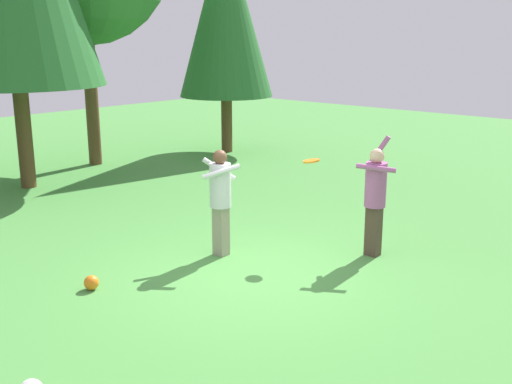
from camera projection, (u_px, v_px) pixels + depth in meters
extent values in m
plane|color=#4C9342|center=(252.00, 274.00, 9.16)|extent=(40.00, 40.00, 0.00)
cube|color=#4C382D|center=(373.00, 231.00, 9.85)|extent=(0.19, 0.22, 0.82)
cylinder|color=#A85693|center=(376.00, 185.00, 9.66)|extent=(0.34, 0.34, 0.71)
sphere|color=beige|center=(377.00, 156.00, 9.55)|extent=(0.23, 0.23, 0.23)
cylinder|color=#A85693|center=(376.00, 168.00, 9.40)|extent=(0.35, 0.58, 0.13)
cylinder|color=#A85693|center=(378.00, 152.00, 9.73)|extent=(0.25, 0.38, 0.56)
cube|color=gray|center=(221.00, 231.00, 9.88)|extent=(0.19, 0.22, 0.81)
cylinder|color=silver|center=(220.00, 185.00, 9.69)|extent=(0.34, 0.34, 0.70)
sphere|color=brown|center=(220.00, 157.00, 9.58)|extent=(0.23, 0.23, 0.23)
cylinder|color=silver|center=(219.00, 169.00, 9.83)|extent=(0.46, 0.41, 0.40)
cylinder|color=silver|center=(221.00, 172.00, 9.43)|extent=(0.51, 0.44, 0.24)
cylinder|color=orange|center=(311.00, 161.00, 9.82)|extent=(0.37, 0.37, 0.06)
sphere|color=orange|center=(91.00, 283.00, 8.57)|extent=(0.21, 0.21, 0.21)
cylinder|color=brown|center=(226.00, 101.00, 18.34)|extent=(0.33, 0.33, 3.06)
cone|color=#28662D|center=(225.00, 11.00, 17.69)|extent=(2.75, 2.75, 4.89)
cylinder|color=brown|center=(21.00, 95.00, 13.86)|extent=(0.35, 0.35, 4.26)
cylinder|color=brown|center=(91.00, 90.00, 16.43)|extent=(0.35, 0.35, 4.07)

